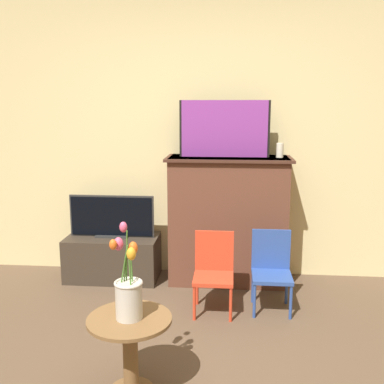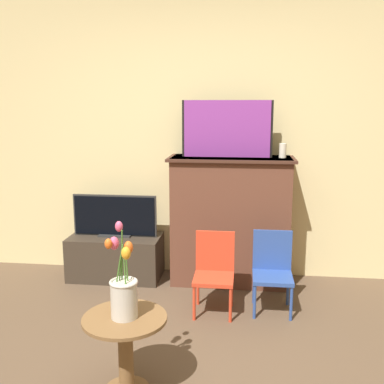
{
  "view_description": "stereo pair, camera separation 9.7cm",
  "coord_description": "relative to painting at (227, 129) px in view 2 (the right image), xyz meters",
  "views": [
    {
      "loc": [
        0.31,
        -2.1,
        1.63
      ],
      "look_at": [
        0.02,
        1.13,
        0.99
      ],
      "focal_mm": 42.0,
      "sensor_mm": 36.0,
      "label": 1
    },
    {
      "loc": [
        0.4,
        -2.09,
        1.63
      ],
      "look_at": [
        0.02,
        1.13,
        0.99
      ],
      "focal_mm": 42.0,
      "sensor_mm": 36.0,
      "label": 2
    }
  ],
  "objects": [
    {
      "name": "wall_back",
      "position": [
        -0.24,
        0.24,
        -0.06
      ],
      "size": [
        8.0,
        0.06,
        2.7
      ],
      "color": "beige",
      "rests_on": "ground"
    },
    {
      "name": "fireplace_mantel",
      "position": [
        0.04,
        -0.01,
        -0.82
      ],
      "size": [
        1.11,
        0.46,
        1.16
      ],
      "color": "brown",
      "rests_on": "ground"
    },
    {
      "name": "painting",
      "position": [
        0.0,
        0.0,
        0.0
      ],
      "size": [
        0.8,
        0.03,
        0.5
      ],
      "color": "black",
      "rests_on": "fireplace_mantel"
    },
    {
      "name": "mantel_candle",
      "position": [
        0.49,
        -0.01,
        -0.18
      ],
      "size": [
        0.06,
        0.06,
        0.13
      ],
      "color": "silver",
      "rests_on": "fireplace_mantel"
    },
    {
      "name": "tv_stand",
      "position": [
        -1.03,
        -0.04,
        -1.21
      ],
      "size": [
        0.85,
        0.45,
        0.41
      ],
      "color": "#382D23",
      "rests_on": "ground"
    },
    {
      "name": "tv_monitor",
      "position": [
        -1.03,
        -0.03,
        -0.82
      ],
      "size": [
        0.79,
        0.12,
        0.39
      ],
      "color": "#2D2D2D",
      "rests_on": "tv_stand"
    },
    {
      "name": "chair_red",
      "position": [
        -0.06,
        -0.62,
        -1.07
      ],
      "size": [
        0.31,
        0.31,
        0.63
      ],
      "color": "red",
      "rests_on": "ground"
    },
    {
      "name": "chair_blue",
      "position": [
        0.4,
        -0.54,
        -1.07
      ],
      "size": [
        0.31,
        0.31,
        0.63
      ],
      "color": "#2D4C99",
      "rests_on": "ground"
    },
    {
      "name": "side_table",
      "position": [
        -0.48,
        -1.73,
        -1.11
      ],
      "size": [
        0.47,
        0.47,
        0.46
      ],
      "color": "brown",
      "rests_on": "ground"
    },
    {
      "name": "vase_tulips",
      "position": [
        -0.48,
        -1.73,
        -0.79
      ],
      "size": [
        0.18,
        0.18,
        0.53
      ],
      "color": "beige",
      "rests_on": "side_table"
    }
  ]
}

